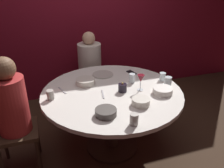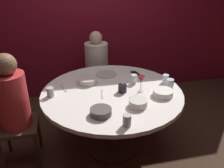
{
  "view_description": "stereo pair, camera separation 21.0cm",
  "coord_description": "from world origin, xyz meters",
  "views": [
    {
      "loc": [
        -0.68,
        -2.07,
        1.88
      ],
      "look_at": [
        0.0,
        0.0,
        0.82
      ],
      "focal_mm": 37.3,
      "sensor_mm": 36.0,
      "label": 1
    },
    {
      "loc": [
        -0.47,
        -2.13,
        1.88
      ],
      "look_at": [
        0.0,
        0.0,
        0.82
      ],
      "focal_mm": 37.3,
      "sensor_mm": 36.0,
      "label": 2
    }
  ],
  "objects": [
    {
      "name": "cup_center_front",
      "position": [
        -0.02,
        -0.63,
        0.79
      ],
      "size": [
        0.07,
        0.07,
        0.1
      ],
      "primitive_type": "cylinder",
      "color": "#B2ADA3",
      "rests_on": "dining_table"
    },
    {
      "name": "wine_glass",
      "position": [
        0.29,
        -0.08,
        0.87
      ],
      "size": [
        0.08,
        0.08,
        0.18
      ],
      "color": "silver",
      "rests_on": "dining_table"
    },
    {
      "name": "back_wall",
      "position": [
        0.0,
        1.5,
        1.3
      ],
      "size": [
        6.0,
        0.1,
        2.6
      ],
      "primitive_type": "cube",
      "color": "maroon",
      "rests_on": "ground"
    },
    {
      "name": "cell_phone",
      "position": [
        0.38,
        0.38,
        0.75
      ],
      "size": [
        0.1,
        0.15,
        0.01
      ],
      "primitive_type": "cube",
      "rotation": [
        0.0,
        0.0,
        3.37
      ],
      "color": "black",
      "rests_on": "dining_table"
    },
    {
      "name": "ground_plane",
      "position": [
        0.0,
        0.0,
        0.0
      ],
      "size": [
        8.0,
        8.0,
        0.0
      ],
      "primitive_type": "plane",
      "color": "#382619"
    },
    {
      "name": "bowl_serving_large",
      "position": [
        -0.23,
        0.25,
        0.77
      ],
      "size": [
        0.21,
        0.21,
        0.06
      ],
      "primitive_type": "cylinder",
      "color": "beige",
      "rests_on": "dining_table"
    },
    {
      "name": "seated_diner_left",
      "position": [
        -0.99,
        0.0,
        0.75
      ],
      "size": [
        0.4,
        0.4,
        1.23
      ],
      "rotation": [
        0.0,
        0.0,
        6.28
      ],
      "color": "#3F2D1E",
      "rests_on": "ground"
    },
    {
      "name": "dinner_plate",
      "position": [
        0.02,
        0.43,
        0.75
      ],
      "size": [
        0.25,
        0.25,
        0.01
      ],
      "primitive_type": "cylinder",
      "color": "#B2ADA3",
      "rests_on": "dining_table"
    },
    {
      "name": "bowl_salad_center",
      "position": [
        -0.19,
        -0.42,
        0.77
      ],
      "size": [
        0.19,
        0.19,
        0.06
      ],
      "primitive_type": "cylinder",
      "color": "#4C4742",
      "rests_on": "dining_table"
    },
    {
      "name": "seated_diner_back",
      "position": [
        0.0,
        1.04,
        0.71
      ],
      "size": [
        0.4,
        0.4,
        1.14
      ],
      "rotation": [
        0.0,
        0.0,
        4.71
      ],
      "color": "#3F2D1E",
      "rests_on": "ground"
    },
    {
      "name": "candle_holder",
      "position": [
        0.1,
        -0.05,
        0.79
      ],
      "size": [
        0.09,
        0.09,
        0.11
      ],
      "color": "black",
      "rests_on": "dining_table"
    },
    {
      "name": "cup_far_edge",
      "position": [
        0.64,
        0.07,
        0.79
      ],
      "size": [
        0.07,
        0.07,
        0.09
      ],
      "primitive_type": "cylinder",
      "color": "silver",
      "rests_on": "dining_table"
    },
    {
      "name": "dining_table",
      "position": [
        0.0,
        0.0,
        0.61
      ],
      "size": [
        1.48,
        1.48,
        0.74
      ],
      "color": "silver",
      "rests_on": "ground"
    },
    {
      "name": "cup_by_right_diner",
      "position": [
        0.62,
        -0.08,
        0.8
      ],
      "size": [
        0.08,
        0.08,
        0.11
      ],
      "primitive_type": "cylinder",
      "color": "silver",
      "rests_on": "dining_table"
    },
    {
      "name": "fork_near_plate",
      "position": [
        -0.5,
        0.17,
        0.75
      ],
      "size": [
        0.07,
        0.18,
        0.01
      ],
      "primitive_type": "cube",
      "rotation": [
        0.0,
        0.0,
        0.31
      ],
      "color": "#B7B7BC",
      "rests_on": "dining_table"
    },
    {
      "name": "bowl_small_white",
      "position": [
        0.17,
        -0.35,
        0.78
      ],
      "size": [
        0.17,
        0.17,
        0.07
      ],
      "primitive_type": "cylinder",
      "color": "beige",
      "rests_on": "dining_table"
    },
    {
      "name": "cup_near_candle",
      "position": [
        0.28,
        0.13,
        0.79
      ],
      "size": [
        0.07,
        0.07,
        0.1
      ],
      "primitive_type": "cylinder",
      "color": "silver",
      "rests_on": "dining_table"
    },
    {
      "name": "bowl_sauce_side",
      "position": [
        0.48,
        -0.21,
        0.77
      ],
      "size": [
        0.21,
        0.21,
        0.06
      ],
      "primitive_type": "cylinder",
      "color": "silver",
      "rests_on": "dining_table"
    },
    {
      "name": "cup_by_left_diner",
      "position": [
        -0.63,
        0.02,
        0.79
      ],
      "size": [
        0.07,
        0.07,
        0.1
      ],
      "primitive_type": "cylinder",
      "color": "#B2ADA3",
      "rests_on": "dining_table"
    },
    {
      "name": "knife_near_plate",
      "position": [
        -0.11,
        -0.05,
        0.75
      ],
      "size": [
        0.05,
        0.18,
        0.01
      ],
      "primitive_type": "cube",
      "rotation": [
        0.0,
        0.0,
        -0.17
      ],
      "color": "#B7B7BC",
      "rests_on": "dining_table"
    }
  ]
}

